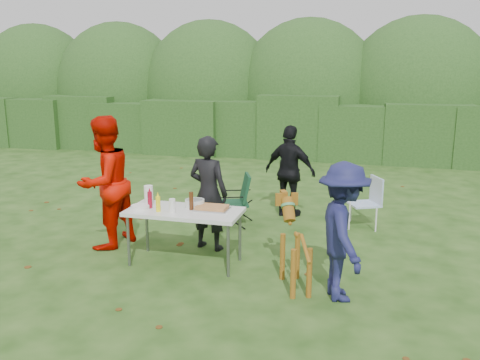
% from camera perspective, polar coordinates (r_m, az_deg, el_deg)
% --- Properties ---
extents(ground, '(80.00, 80.00, 0.00)m').
position_cam_1_polar(ground, '(7.08, -3.25, -8.70)').
color(ground, '#1E4211').
extents(hedge_row, '(22.00, 1.40, 1.70)m').
position_cam_1_polar(hedge_row, '(14.50, 6.70, 5.88)').
color(hedge_row, '#23471C').
rests_on(hedge_row, ground).
extents(shrub_backdrop, '(20.00, 2.60, 3.20)m').
position_cam_1_polar(shrub_backdrop, '(16.01, 7.63, 9.21)').
color(shrub_backdrop, '#3D6628').
rests_on(shrub_backdrop, ground).
extents(folding_table, '(1.50, 0.70, 0.74)m').
position_cam_1_polar(folding_table, '(6.70, -6.27, -3.80)').
color(folding_table, silver).
rests_on(folding_table, ground).
extents(person_cook, '(0.67, 0.52, 1.64)m').
position_cam_1_polar(person_cook, '(7.19, -3.57, -1.48)').
color(person_cook, black).
rests_on(person_cook, ground).
extents(person_red_jacket, '(0.93, 1.07, 1.90)m').
position_cam_1_polar(person_red_jacket, '(7.49, -14.95, -0.28)').
color(person_red_jacket, red).
rests_on(person_red_jacket, ground).
extents(person_black_puffy, '(1.01, 0.65, 1.59)m').
position_cam_1_polar(person_black_puffy, '(8.77, 5.63, 0.96)').
color(person_black_puffy, black).
rests_on(person_black_puffy, ground).
extents(child, '(0.88, 1.15, 1.57)m').
position_cam_1_polar(child, '(5.77, 11.49, -5.72)').
color(child, '#1B1D4C').
rests_on(child, ground).
extents(dog, '(0.82, 1.15, 1.01)m').
position_cam_1_polar(dog, '(6.03, 6.28, -7.54)').
color(dog, '#8A5617').
rests_on(dog, ground).
extents(camping_chair, '(0.71, 0.71, 0.87)m').
position_cam_1_polar(camping_chair, '(8.27, -0.78, -2.28)').
color(camping_chair, '#144026').
rests_on(camping_chair, ground).
extents(lawn_chair, '(0.66, 0.66, 0.83)m').
position_cam_1_polar(lawn_chair, '(8.49, 13.73, -2.40)').
color(lawn_chair, '#5E8CCD').
rests_on(lawn_chair, ground).
extents(food_tray, '(0.45, 0.30, 0.02)m').
position_cam_1_polar(food_tray, '(6.66, -3.17, -3.28)').
color(food_tray, '#B7B7BA').
rests_on(food_tray, folding_table).
extents(focaccia_bread, '(0.40, 0.26, 0.04)m').
position_cam_1_polar(focaccia_bread, '(6.65, -3.18, -3.05)').
color(focaccia_bread, '#C17F46').
rests_on(focaccia_bread, food_tray).
extents(mustard_bottle, '(0.06, 0.06, 0.20)m').
position_cam_1_polar(mustard_bottle, '(6.64, -9.18, -2.68)').
color(mustard_bottle, yellow).
rests_on(mustard_bottle, folding_table).
extents(ketchup_bottle, '(0.06, 0.06, 0.22)m').
position_cam_1_polar(ketchup_bottle, '(6.81, -10.09, -2.21)').
color(ketchup_bottle, maroon).
rests_on(ketchup_bottle, folding_table).
extents(beer_bottle, '(0.06, 0.06, 0.24)m').
position_cam_1_polar(beer_bottle, '(6.65, -5.50, -2.36)').
color(beer_bottle, '#47230F').
rests_on(beer_bottle, folding_table).
extents(paper_towel_roll, '(0.12, 0.12, 0.26)m').
position_cam_1_polar(paper_towel_roll, '(6.99, -10.22, -1.67)').
color(paper_towel_roll, white).
rests_on(paper_towel_roll, folding_table).
extents(cup_stack, '(0.08, 0.08, 0.18)m').
position_cam_1_polar(cup_stack, '(6.57, -7.61, -2.87)').
color(cup_stack, white).
rests_on(cup_stack, folding_table).
extents(pasta_bowl, '(0.26, 0.26, 0.10)m').
position_cam_1_polar(pasta_bowl, '(6.81, -5.11, -2.60)').
color(pasta_bowl, silver).
rests_on(pasta_bowl, folding_table).
extents(plate_stack, '(0.24, 0.24, 0.05)m').
position_cam_1_polar(plate_stack, '(6.82, -11.14, -2.99)').
color(plate_stack, white).
rests_on(plate_stack, folding_table).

